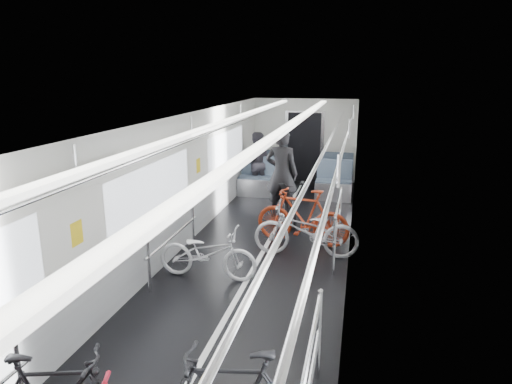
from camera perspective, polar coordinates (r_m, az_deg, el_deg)
car_shell at (r=8.44m, az=1.74°, el=1.12°), size 3.02×14.01×2.41m
bike_left_far at (r=7.13m, az=-6.07°, el=-7.57°), size 1.58×0.58×0.82m
bike_right_mid at (r=7.92m, az=6.28°, el=-4.80°), size 1.84×0.72×0.95m
bike_right_far at (r=8.48m, az=5.83°, el=-3.07°), size 1.82×0.75×1.06m
bike_aisle at (r=9.92m, az=4.18°, el=-0.83°), size 1.11×1.85×0.92m
person_standing at (r=9.92m, az=3.21°, el=2.30°), size 0.77×0.55×1.97m
person_seated at (r=12.09m, az=0.03°, el=3.71°), size 0.94×0.83×1.62m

